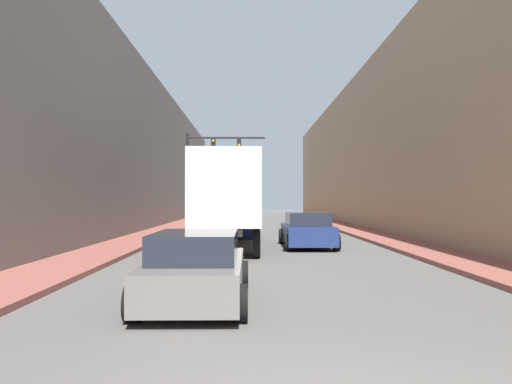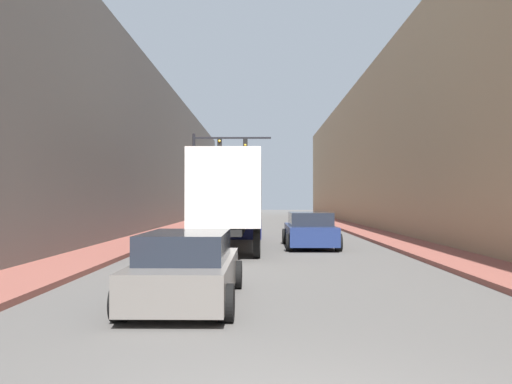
# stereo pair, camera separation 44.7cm
# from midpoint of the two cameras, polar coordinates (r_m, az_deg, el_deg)

# --- Properties ---
(sidewalk_right) EXTENTS (2.28, 80.00, 0.15)m
(sidewalk_right) POSITION_cam_midpoint_polar(r_m,az_deg,el_deg) (34.78, 11.75, -4.14)
(sidewalk_right) COLOR brown
(sidewalk_right) RESTS_ON ground
(sidewalk_left) EXTENTS (2.28, 80.00, 0.15)m
(sidewalk_left) POSITION_cam_midpoint_polar(r_m,az_deg,el_deg) (34.61, -8.80, -4.17)
(sidewalk_left) COLOR brown
(sidewalk_left) RESTS_ON ground
(building_right) EXTENTS (6.00, 80.00, 11.50)m
(building_right) POSITION_cam_midpoint_polar(r_m,az_deg,el_deg) (35.94, 18.24, 5.05)
(building_right) COLOR tan
(building_right) RESTS_ON ground
(building_left) EXTENTS (6.00, 80.00, 10.85)m
(building_left) POSITION_cam_midpoint_polar(r_m,az_deg,el_deg) (35.63, -15.38, 4.56)
(building_left) COLOR #66605B
(building_left) RESTS_ON ground
(semi_truck) EXTENTS (2.51, 11.78, 3.81)m
(semi_truck) POSITION_cam_midpoint_polar(r_m,az_deg,el_deg) (22.28, -2.05, -0.59)
(semi_truck) COLOR silver
(semi_truck) RESTS_ON ground
(sedan_car) EXTENTS (2.04, 4.47, 1.41)m
(sedan_car) POSITION_cam_midpoint_polar(r_m,az_deg,el_deg) (10.12, -6.58, -8.70)
(sedan_car) COLOR slate
(sedan_car) RESTS_ON ground
(suv_car) EXTENTS (2.21, 4.76, 1.52)m
(suv_car) POSITION_cam_midpoint_polar(r_m,az_deg,el_deg) (21.72, 6.73, -4.38)
(suv_car) COLOR navy
(suv_car) RESTS_ON ground
(traffic_signal_gantry) EXTENTS (5.34, 0.35, 6.55)m
(traffic_signal_gantry) POSITION_cam_midpoint_polar(r_m,az_deg,el_deg) (33.92, -4.76, 3.20)
(traffic_signal_gantry) COLOR black
(traffic_signal_gantry) RESTS_ON ground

